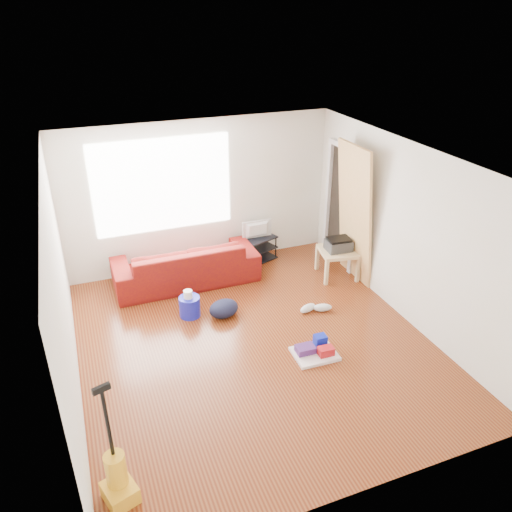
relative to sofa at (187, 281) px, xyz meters
name	(u,v)px	position (x,y,z in m)	size (l,w,h in m)	color
room	(255,255)	(0.51, -1.80, 1.25)	(4.51, 5.01, 2.51)	#561C0B
sofa	(187,281)	(0.00, 0.00, 0.00)	(2.30, 0.90, 0.67)	#550811
tv_stand	(258,249)	(1.36, 0.27, 0.23)	(0.72, 0.55, 0.44)	black
tv	(258,230)	(1.36, 0.27, 0.59)	(0.53, 0.07, 0.31)	black
side_table	(338,254)	(2.39, -0.71, 0.40)	(0.68, 0.68, 0.48)	#D7BC76
printer	(339,244)	(2.39, -0.71, 0.58)	(0.42, 0.33, 0.21)	#323232
bucket	(190,315)	(-0.20, -0.99, 0.00)	(0.31, 0.31, 0.31)	#181DBA
toilet_paper	(189,303)	(-0.21, -0.99, 0.21)	(0.13, 0.13, 0.12)	white
cleaning_tray	(315,350)	(1.09, -2.46, 0.06)	(0.57, 0.46, 0.20)	white
backpack	(224,316)	(0.26, -1.18, 0.00)	(0.45, 0.36, 0.25)	black
sneakers	(315,308)	(1.56, -1.56, 0.06)	(0.52, 0.27, 0.12)	silver
vacuum	(118,479)	(-1.56, -3.69, 0.24)	(0.35, 0.38, 1.29)	gold
door_panel	(349,276)	(2.57, -0.82, 0.00)	(0.04, 0.90, 2.25)	tan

